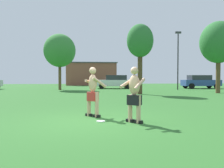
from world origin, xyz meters
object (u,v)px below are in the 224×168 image
at_px(tree_right_field, 140,42).
at_px(tree_near_building, 219,43).
at_px(lamp_post, 178,55).
at_px(player_in_black, 134,93).
at_px(tree_left_field, 60,51).
at_px(frisbee, 101,121).
at_px(car_white_far_end, 115,82).
at_px(player_near, 93,91).
at_px(car_blue_near_post, 200,82).

distance_m(tree_right_field, tree_near_building, 6.87).
xyz_separation_m(lamp_post, tree_right_field, (-5.54, -5.87, 0.37)).
bearing_deg(tree_near_building, tree_right_field, -176.08).
distance_m(player_in_black, tree_left_field, 19.32).
xyz_separation_m(frisbee, car_white_far_end, (3.10, 20.45, 0.81)).
xyz_separation_m(player_in_black, tree_left_field, (-4.04, 18.60, 3.28)).
bearing_deg(frisbee, tree_near_building, 46.96).
bearing_deg(tree_near_building, player_near, -135.98).
bearing_deg(frisbee, player_near, 102.23).
distance_m(car_blue_near_post, tree_near_building, 8.87).
xyz_separation_m(car_white_far_end, lamp_post, (6.32, -3.56, 2.93)).
xyz_separation_m(tree_right_field, tree_near_building, (6.85, 0.47, 0.13)).
bearing_deg(player_near, car_blue_near_post, 53.84).
xyz_separation_m(tree_left_field, tree_right_field, (6.95, -7.30, -0.03)).
relative_size(player_near, frisbee, 6.50).
height_order(lamp_post, tree_left_field, lamp_post).
relative_size(frisbee, lamp_post, 0.04).
relative_size(player_in_black, tree_left_field, 0.28).
relative_size(tree_right_field, tree_near_building, 0.91).
height_order(car_blue_near_post, lamp_post, lamp_post).
bearing_deg(tree_near_building, player_in_black, -129.64).
relative_size(player_near, lamp_post, 0.27).
height_order(player_near, car_blue_near_post, player_near).
distance_m(player_in_black, car_blue_near_post, 23.08).
xyz_separation_m(car_blue_near_post, tree_near_building, (-2.48, -7.79, 3.42)).
bearing_deg(tree_right_field, frisbee, -109.39).
bearing_deg(car_blue_near_post, player_near, -126.16).
bearing_deg(car_blue_near_post, tree_right_field, -138.48).
relative_size(player_near, tree_near_building, 0.28).
distance_m(player_near, car_white_far_end, 19.80).
height_order(car_blue_near_post, tree_near_building, tree_near_building).
bearing_deg(car_blue_near_post, lamp_post, -147.67).
bearing_deg(player_near, frisbee, -77.77).
distance_m(player_in_black, frisbee, 1.33).
bearing_deg(car_blue_near_post, tree_near_building, -107.67).
distance_m(tree_left_field, tree_near_building, 15.40).
bearing_deg(frisbee, car_white_far_end, 81.38).
xyz_separation_m(car_white_far_end, tree_near_building, (7.63, -8.96, 3.42)).
xyz_separation_m(frisbee, lamp_post, (9.42, 16.88, 3.74)).
xyz_separation_m(frisbee, tree_right_field, (3.88, 11.02, 4.10)).
distance_m(frisbee, car_blue_near_post, 23.39).
xyz_separation_m(player_in_black, tree_right_field, (2.91, 11.31, 3.24)).
distance_m(player_in_black, tree_right_field, 12.12).
bearing_deg(tree_left_field, car_white_far_end, 19.05).
relative_size(lamp_post, tree_near_building, 1.02).
distance_m(car_blue_near_post, car_white_far_end, 10.18).
distance_m(frisbee, tree_near_building, 16.28).
height_order(player_near, tree_near_building, tree_near_building).
bearing_deg(player_near, tree_right_field, 67.99).
bearing_deg(car_blue_near_post, car_white_far_end, 173.44).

